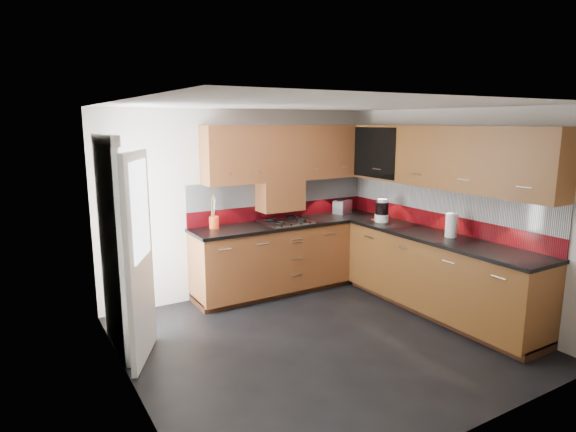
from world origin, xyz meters
TOP-DOWN VIEW (x-y plane):
  - room at (0.00, 0.00)m, footprint 4.00×3.80m
  - base_cabinets at (1.07, 0.72)m, footprint 2.70×3.20m
  - countertop at (1.05, 0.70)m, footprint 2.72×3.22m
  - backsplash at (1.28, 0.93)m, footprint 2.70×3.20m
  - upper_cabinets at (1.23, 0.78)m, footprint 2.50×3.20m
  - extractor_hood at (0.45, 1.64)m, footprint 0.60×0.33m
  - glass_cabinet at (1.71, 1.07)m, footprint 0.32×0.80m
  - back_door at (-1.78, 0.75)m, footprint 0.42×1.19m
  - gas_hob at (0.45, 1.47)m, footprint 0.61×0.53m
  - utensil_pot at (-0.50, 1.63)m, footprint 0.12×0.12m
  - toaster at (1.48, 1.63)m, footprint 0.32×0.26m
  - food_processor at (1.56, 0.88)m, footprint 0.18×0.18m
  - paper_towel at (1.67, -0.19)m, footprint 0.14×0.14m
  - orange_cloth at (1.59, 0.98)m, footprint 0.14×0.12m

SIDE VIEW (x-z plane):
  - base_cabinets at x=1.07m, z-range -0.04..0.91m
  - countertop at x=1.05m, z-range 0.90..0.94m
  - orange_cloth at x=1.59m, z-range 0.94..0.95m
  - gas_hob at x=0.45m, z-range 0.93..0.98m
  - back_door at x=-1.78m, z-range 0.01..2.05m
  - utensil_pot at x=-0.50m, z-range 0.82..1.25m
  - toaster at x=1.48m, z-range 0.94..1.14m
  - paper_towel at x=1.67m, z-range 0.94..1.21m
  - food_processor at x=1.56m, z-range 0.93..1.23m
  - backsplash at x=1.28m, z-range 0.94..1.48m
  - extractor_hood at x=0.45m, z-range 1.08..1.48m
  - room at x=0.00m, z-range 0.18..2.82m
  - upper_cabinets at x=1.23m, z-range 1.48..2.20m
  - glass_cabinet at x=1.71m, z-range 1.54..2.20m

